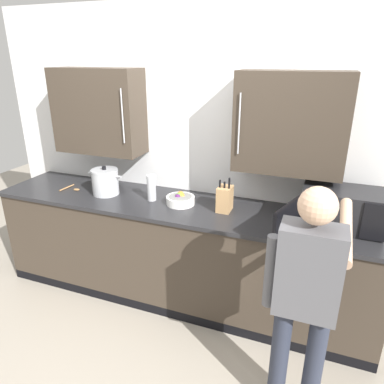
{
  "coord_description": "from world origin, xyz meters",
  "views": [
    {
      "loc": [
        1.13,
        -1.87,
        2.16
      ],
      "look_at": [
        0.15,
        0.69,
        1.1
      ],
      "focal_mm": 33.14,
      "sensor_mm": 36.0,
      "label": 1
    }
  ],
  "objects_px": {
    "thermos_flask": "(151,188)",
    "microwave_oven": "(337,208)",
    "knife_block": "(225,199)",
    "stock_pot": "(105,182)",
    "fruit_bowl": "(180,199)",
    "person_figure": "(306,292)",
    "wooden_spoon": "(72,189)"
  },
  "relations": [
    {
      "from": "thermos_flask",
      "to": "person_figure",
      "type": "height_order",
      "value": "person_figure"
    },
    {
      "from": "thermos_flask",
      "to": "person_figure",
      "type": "bearing_deg",
      "value": -31.62
    },
    {
      "from": "fruit_bowl",
      "to": "wooden_spoon",
      "type": "bearing_deg",
      "value": -177.6
    },
    {
      "from": "knife_block",
      "to": "thermos_flask",
      "type": "distance_m",
      "value": 0.67
    },
    {
      "from": "person_figure",
      "to": "knife_block",
      "type": "bearing_deg",
      "value": 129.8
    },
    {
      "from": "wooden_spoon",
      "to": "person_figure",
      "type": "distance_m",
      "value": 2.37
    },
    {
      "from": "fruit_bowl",
      "to": "person_figure",
      "type": "bearing_deg",
      "value": -37.7
    },
    {
      "from": "person_figure",
      "to": "microwave_oven",
      "type": "bearing_deg",
      "value": 81.16
    },
    {
      "from": "wooden_spoon",
      "to": "person_figure",
      "type": "relative_size",
      "value": 0.12
    },
    {
      "from": "microwave_oven",
      "to": "stock_pot",
      "type": "bearing_deg",
      "value": -178.56
    },
    {
      "from": "knife_block",
      "to": "stock_pot",
      "type": "relative_size",
      "value": 0.88
    },
    {
      "from": "knife_block",
      "to": "wooden_spoon",
      "type": "xyz_separation_m",
      "value": [
        -1.51,
        -0.05,
        -0.1
      ]
    },
    {
      "from": "microwave_oven",
      "to": "fruit_bowl",
      "type": "distance_m",
      "value": 1.26
    },
    {
      "from": "knife_block",
      "to": "wooden_spoon",
      "type": "distance_m",
      "value": 1.51
    },
    {
      "from": "fruit_bowl",
      "to": "stock_pot",
      "type": "xyz_separation_m",
      "value": [
        -0.74,
        -0.02,
        0.08
      ]
    },
    {
      "from": "microwave_oven",
      "to": "person_figure",
      "type": "distance_m",
      "value": 0.92
    },
    {
      "from": "microwave_oven",
      "to": "fruit_bowl",
      "type": "xyz_separation_m",
      "value": [
        -1.26,
        -0.03,
        -0.1
      ]
    },
    {
      "from": "microwave_oven",
      "to": "wooden_spoon",
      "type": "height_order",
      "value": "microwave_oven"
    },
    {
      "from": "microwave_oven",
      "to": "knife_block",
      "type": "xyz_separation_m",
      "value": [
        -0.86,
        -0.03,
        -0.04
      ]
    },
    {
      "from": "fruit_bowl",
      "to": "stock_pot",
      "type": "bearing_deg",
      "value": -178.32
    },
    {
      "from": "thermos_flask",
      "to": "stock_pot",
      "type": "bearing_deg",
      "value": -178.25
    },
    {
      "from": "microwave_oven",
      "to": "knife_block",
      "type": "distance_m",
      "value": 0.86
    },
    {
      "from": "knife_block",
      "to": "stock_pot",
      "type": "distance_m",
      "value": 1.14
    },
    {
      "from": "thermos_flask",
      "to": "microwave_oven",
      "type": "bearing_deg",
      "value": 1.34
    },
    {
      "from": "microwave_oven",
      "to": "thermos_flask",
      "type": "distance_m",
      "value": 1.53
    },
    {
      "from": "fruit_bowl",
      "to": "thermos_flask",
      "type": "height_order",
      "value": "thermos_flask"
    },
    {
      "from": "fruit_bowl",
      "to": "stock_pot",
      "type": "relative_size",
      "value": 0.72
    },
    {
      "from": "microwave_oven",
      "to": "thermos_flask",
      "type": "relative_size",
      "value": 3.27
    },
    {
      "from": "stock_pot",
      "to": "fruit_bowl",
      "type": "bearing_deg",
      "value": 1.68
    },
    {
      "from": "wooden_spoon",
      "to": "stock_pot",
      "type": "distance_m",
      "value": 0.39
    },
    {
      "from": "fruit_bowl",
      "to": "person_figure",
      "type": "distance_m",
      "value": 1.41
    },
    {
      "from": "knife_block",
      "to": "fruit_bowl",
      "type": "height_order",
      "value": "knife_block"
    }
  ]
}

